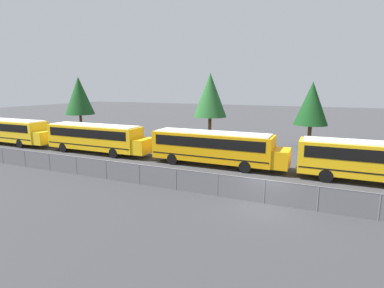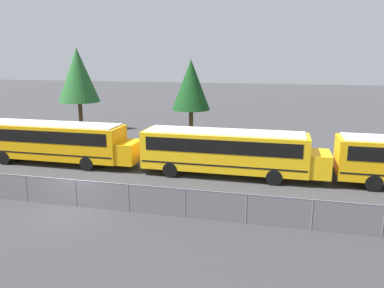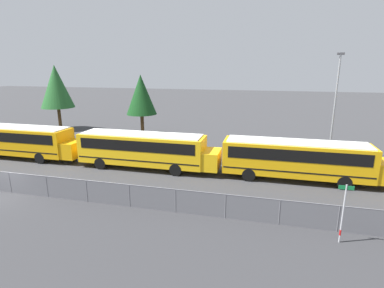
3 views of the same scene
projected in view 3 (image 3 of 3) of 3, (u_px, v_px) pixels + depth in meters
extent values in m
plane|color=#38383A|center=(12.00, 193.00, 21.03)|extent=(200.00, 200.00, 0.00)
cube|color=#9EA0A5|center=(10.00, 183.00, 20.85)|extent=(90.46, 0.03, 1.50)
cube|color=slate|center=(10.00, 183.00, 20.84)|extent=(90.46, 0.01, 1.50)
cylinder|color=slate|center=(9.00, 173.00, 20.66)|extent=(90.46, 0.05, 0.05)
cylinder|color=slate|center=(10.00, 183.00, 20.85)|extent=(0.07, 0.07, 1.50)
cylinder|color=slate|center=(47.00, 187.00, 20.14)|extent=(0.07, 0.07, 1.50)
cylinder|color=slate|center=(87.00, 191.00, 19.43)|extent=(0.07, 0.07, 1.50)
cylinder|color=slate|center=(129.00, 196.00, 18.72)|extent=(0.07, 0.07, 1.50)
cylinder|color=slate|center=(176.00, 201.00, 18.01)|extent=(0.07, 0.07, 1.50)
cylinder|color=slate|center=(225.00, 206.00, 17.30)|extent=(0.07, 0.07, 1.50)
cylinder|color=slate|center=(279.00, 212.00, 16.59)|extent=(0.07, 0.07, 1.50)
cylinder|color=slate|center=(338.00, 219.00, 15.88)|extent=(0.07, 0.07, 1.50)
cube|color=orange|center=(17.00, 140.00, 28.82)|extent=(10.93, 2.55, 2.47)
cube|color=black|center=(16.00, 134.00, 28.69)|extent=(10.06, 2.59, 0.89)
cube|color=black|center=(18.00, 147.00, 29.00)|extent=(10.71, 2.58, 0.10)
cube|color=orange|center=(73.00, 149.00, 27.51)|extent=(1.31, 2.35, 1.48)
cube|color=silver|center=(15.00, 127.00, 28.50)|extent=(10.38, 2.30, 0.10)
cylinder|color=black|center=(57.00, 151.00, 29.42)|extent=(1.02, 0.28, 1.02)
cylinder|color=black|center=(40.00, 158.00, 27.25)|extent=(1.02, 0.28, 1.02)
cylinder|color=black|center=(1.00, 147.00, 31.01)|extent=(1.02, 0.28, 1.02)
cube|color=yellow|center=(142.00, 149.00, 25.74)|extent=(10.93, 2.55, 2.47)
cube|color=black|center=(141.00, 143.00, 25.61)|extent=(10.06, 2.59, 0.89)
cube|color=black|center=(142.00, 156.00, 25.92)|extent=(10.71, 2.58, 0.10)
cube|color=yellow|center=(212.00, 159.00, 24.43)|extent=(1.31, 2.35, 1.48)
cube|color=black|center=(86.00, 156.00, 27.31)|extent=(0.12, 2.55, 0.24)
cube|color=silver|center=(141.00, 134.00, 25.42)|extent=(10.38, 2.30, 0.10)
cylinder|color=black|center=(183.00, 161.00, 26.34)|extent=(1.02, 0.28, 1.02)
cylinder|color=black|center=(176.00, 170.00, 24.17)|extent=(1.02, 0.28, 1.02)
cylinder|color=black|center=(114.00, 156.00, 27.94)|extent=(1.02, 0.28, 1.02)
cylinder|color=black|center=(100.00, 163.00, 25.76)|extent=(1.02, 0.28, 1.02)
cube|color=#EDA80F|center=(295.00, 158.00, 23.03)|extent=(10.93, 2.55, 2.47)
cube|color=black|center=(296.00, 152.00, 22.89)|extent=(10.06, 2.59, 0.89)
cube|color=black|center=(294.00, 167.00, 23.20)|extent=(10.71, 2.58, 0.10)
cube|color=#EDA80F|center=(383.00, 171.00, 21.71)|extent=(1.31, 2.35, 1.48)
cube|color=black|center=(223.00, 166.00, 24.60)|extent=(0.12, 2.55, 0.24)
cube|color=silver|center=(296.00, 142.00, 22.70)|extent=(10.38, 2.30, 0.10)
cylinder|color=black|center=(338.00, 172.00, 23.62)|extent=(1.02, 0.28, 1.02)
cylinder|color=black|center=(344.00, 183.00, 21.45)|extent=(1.02, 0.28, 1.02)
cylinder|color=black|center=(250.00, 166.00, 25.22)|extent=(1.02, 0.28, 1.02)
cylinder|color=black|center=(249.00, 175.00, 23.05)|extent=(1.02, 0.28, 1.02)
cylinder|color=#B7B7BC|center=(343.00, 214.00, 14.71)|extent=(0.08, 0.08, 3.11)
cylinder|color=red|center=(340.00, 232.00, 14.96)|extent=(0.09, 0.09, 0.30)
cube|color=#147238|center=(346.00, 188.00, 14.35)|extent=(0.70, 0.02, 0.20)
cylinder|color=gray|center=(334.00, 109.00, 27.69)|extent=(0.16, 0.16, 9.55)
cube|color=#47474C|center=(341.00, 54.00, 26.46)|extent=(0.60, 0.24, 0.20)
cylinder|color=#51381E|center=(60.00, 119.00, 41.87)|extent=(0.44, 0.44, 3.11)
cone|color=#235B28|center=(56.00, 86.00, 40.76)|extent=(4.41, 4.41, 5.74)
cylinder|color=#51381E|center=(142.00, 124.00, 38.69)|extent=(0.44, 0.44, 2.69)
cone|color=#144219|center=(141.00, 95.00, 37.73)|extent=(3.82, 3.82, 4.97)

